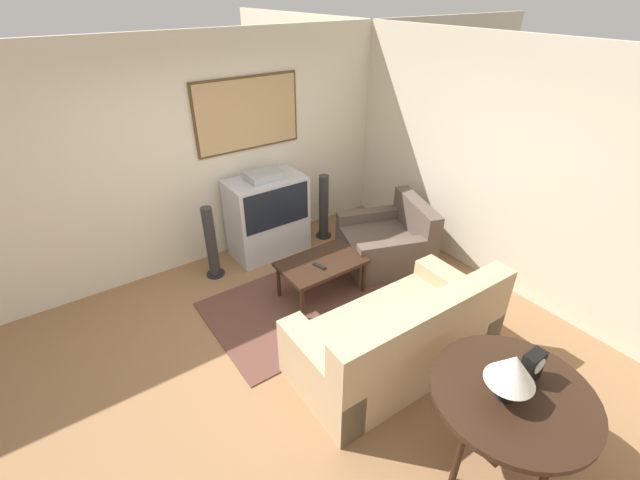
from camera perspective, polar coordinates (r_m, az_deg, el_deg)
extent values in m
plane|color=#8E6642|center=(4.33, -3.31, -14.61)|extent=(12.00, 12.00, 0.00)
cube|color=beige|center=(5.28, -16.38, 10.49)|extent=(12.00, 0.06, 2.70)
cube|color=#4C381E|center=(5.38, -9.62, 16.26)|extent=(1.35, 0.03, 0.86)
cube|color=tan|center=(5.36, -9.53, 16.22)|extent=(1.30, 0.01, 0.81)
cube|color=beige|center=(5.22, 21.77, 9.29)|extent=(0.06, 12.00, 2.70)
cube|color=brown|center=(4.93, -0.47, -7.72)|extent=(2.40, 1.42, 0.01)
cube|color=#B7B7BC|center=(5.69, -6.84, 0.59)|extent=(0.97, 0.55, 0.47)
cube|color=#B7B7BC|center=(5.45, -7.17, 5.31)|extent=(0.97, 0.55, 0.57)
cube|color=black|center=(5.23, -5.69, 4.25)|extent=(0.87, 0.01, 0.50)
cube|color=#9E9EA3|center=(5.31, -7.40, 8.53)|extent=(0.44, 0.30, 0.09)
cube|color=tan|center=(4.15, 9.65, -13.30)|extent=(1.92, 0.99, 0.44)
cube|color=tan|center=(3.66, 14.24, -11.23)|extent=(1.90, 0.25, 0.49)
cube|color=tan|center=(4.60, 17.46, -8.10)|extent=(0.26, 0.96, 0.60)
cube|color=tan|center=(3.72, -0.18, -17.61)|extent=(0.26, 0.96, 0.60)
cube|color=#877154|center=(4.04, 16.96, -8.51)|extent=(0.36, 0.13, 0.34)
cube|color=#877154|center=(3.54, 7.61, -13.78)|extent=(0.36, 0.13, 0.34)
cube|color=brown|center=(5.53, 8.48, -1.00)|extent=(1.28, 1.27, 0.39)
cube|color=brown|center=(5.49, 12.73, 3.12)|extent=(0.51, 0.99, 0.41)
cube|color=brown|center=(5.82, 6.99, 1.68)|extent=(0.99, 0.49, 0.53)
cube|color=brown|center=(5.17, 10.28, -2.69)|extent=(0.99, 0.49, 0.53)
cube|color=black|center=(4.74, 0.20, -3.06)|extent=(0.93, 0.58, 0.04)
cylinder|color=black|center=(4.53, -2.38, -8.57)|extent=(0.04, 0.04, 0.42)
cylinder|color=black|center=(4.93, 5.83, -4.97)|extent=(0.04, 0.04, 0.42)
cylinder|color=black|center=(4.86, -5.53, -5.54)|extent=(0.04, 0.04, 0.42)
cylinder|color=black|center=(5.24, 2.40, -2.43)|extent=(0.04, 0.04, 0.42)
cylinder|color=black|center=(3.32, 24.36, -18.26)|extent=(1.10, 1.10, 0.04)
cube|color=black|center=(3.37, 24.12, -18.96)|extent=(0.94, 0.44, 0.08)
cylinder|color=black|center=(3.39, 18.13, -25.29)|extent=(0.05, 0.05, 0.69)
cylinder|color=black|center=(3.86, 25.71, -18.46)|extent=(0.05, 0.05, 0.69)
cylinder|color=black|center=(3.53, 28.19, -25.30)|extent=(0.05, 0.05, 0.69)
cylinder|color=black|center=(3.25, 23.34, -18.51)|extent=(0.11, 0.11, 0.02)
cylinder|color=black|center=(3.13, 23.98, -16.51)|extent=(0.02, 0.02, 0.30)
cone|color=white|center=(3.07, 24.33, -15.39)|extent=(0.32, 0.32, 0.22)
cube|color=black|center=(3.36, 26.39, -14.86)|extent=(0.16, 0.09, 0.23)
cylinder|color=white|center=(3.32, 27.27, -14.76)|extent=(0.12, 0.01, 0.12)
cube|color=black|center=(4.64, -0.10, -3.48)|extent=(0.08, 0.17, 0.02)
cylinder|color=black|center=(5.46, -13.73, -4.38)|extent=(0.22, 0.22, 0.02)
cylinder|color=#2D2D2D|center=(5.22, -14.33, -0.34)|extent=(0.13, 0.13, 0.92)
cylinder|color=black|center=(6.10, 0.48, 0.64)|extent=(0.22, 0.22, 0.02)
cylinder|color=#2D2D2D|center=(5.89, 0.50, 4.43)|extent=(0.13, 0.13, 0.92)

